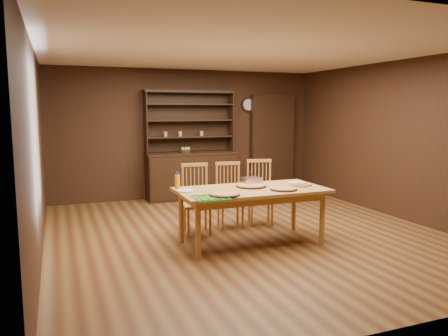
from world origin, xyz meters
name	(u,v)px	position (x,y,z in m)	size (l,w,h in m)	color
floor	(246,234)	(0.00, 0.00, 0.00)	(6.00, 6.00, 0.00)	brown
room_shell	(247,125)	(0.00, 0.00, 1.58)	(6.00, 6.00, 6.00)	white
china_hutch	(191,169)	(0.00, 2.75, 0.60)	(1.84, 0.52, 2.17)	black
doorway	(272,144)	(1.90, 2.90, 1.05)	(1.00, 0.18, 2.10)	black
wall_clock	(248,105)	(1.35, 2.96, 1.90)	(0.30, 0.05, 0.30)	black
dining_table	(251,194)	(-0.12, -0.44, 0.67)	(1.98, 0.99, 0.75)	#C38743
chair_left	(196,196)	(-0.66, 0.33, 0.54)	(0.46, 0.44, 1.02)	#C07C41
chair_center	(229,193)	(-0.08, 0.47, 0.53)	(0.46, 0.44, 1.00)	#C07C41
chair_right	(260,190)	(0.45, 0.48, 0.54)	(0.51, 0.50, 1.01)	#C07C41
pizza_left	(224,194)	(-0.63, -0.75, 0.77)	(0.39, 0.39, 0.04)	black
pizza_right	(284,189)	(0.23, -0.68, 0.77)	(0.36, 0.36, 0.04)	black
pizza_center	(251,186)	(-0.07, -0.32, 0.77)	(0.42, 0.42, 0.04)	black
cooling_rack	(211,197)	(-0.84, -0.84, 0.76)	(0.38, 0.38, 0.02)	green
plate_left	(185,191)	(-1.00, -0.30, 0.76)	(0.26, 0.26, 0.02)	white
plate_right	(296,183)	(0.66, -0.27, 0.76)	(0.27, 0.27, 0.02)	white
foil_dish	(251,181)	(0.00, -0.15, 0.80)	(0.26, 0.19, 0.10)	silver
juice_bottle	(177,181)	(-1.05, -0.10, 0.85)	(0.07, 0.07, 0.22)	orange
pot_holder_a	(301,185)	(0.60, -0.50, 0.76)	(0.21, 0.21, 0.02)	#AE1D13
pot_holder_b	(296,185)	(0.55, -0.45, 0.76)	(0.20, 0.20, 0.02)	#AE1D13
fruit_bowl	(185,151)	(-0.13, 2.69, 0.99)	(0.25, 0.25, 0.12)	black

